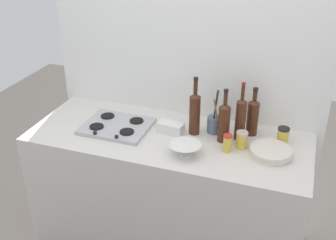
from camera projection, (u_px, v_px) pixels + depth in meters
counter_block at (168, 193)px, 2.86m from camera, size 1.80×0.70×0.90m
backsplash_panel at (186, 80)px, 2.85m from camera, size 1.90×0.06×2.29m
stovetop_hob at (117, 126)px, 2.75m from camera, size 0.43×0.36×0.04m
plate_stack at (271, 152)px, 2.44m from camera, size 0.25×0.25×0.05m
wine_bottle_leftmost at (224, 121)px, 2.54m from camera, size 0.07×0.07×0.35m
wine_bottle_mid_left at (253, 116)px, 2.62m from camera, size 0.07×0.07×0.32m
wine_bottle_mid_right at (241, 118)px, 2.56m from camera, size 0.06×0.06×0.38m
wine_bottle_rightmost at (195, 112)px, 2.62m from camera, size 0.07×0.07×0.39m
mixing_bowl at (185, 149)px, 2.44m from camera, size 0.19×0.19×0.07m
butter_dish at (170, 128)px, 2.68m from camera, size 0.17×0.10×0.07m
utensil_crock at (214, 123)px, 2.68m from camera, size 0.09×0.09×0.31m
condiment_jar_front at (227, 143)px, 2.47m from camera, size 0.05×0.05×0.11m
condiment_jar_rear at (242, 140)px, 2.51m from camera, size 0.07×0.07×0.11m
condiment_jar_spare at (283, 136)px, 2.55m from camera, size 0.07×0.07×0.11m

